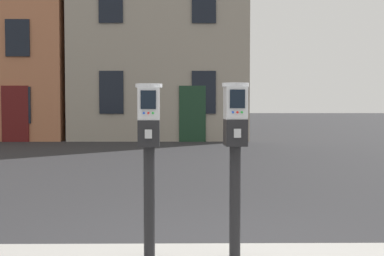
{
  "coord_description": "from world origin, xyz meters",
  "views": [
    {
      "loc": [
        -0.13,
        -4.28,
        1.38
      ],
      "look_at": [
        -0.08,
        -0.13,
        1.19
      ],
      "focal_mm": 47.22,
      "sensor_mm": 36.0,
      "label": 1
    }
  ],
  "objects": [
    {
      "name": "parking_meter_near_kerb",
      "position": [
        -0.43,
        -0.24,
        1.11
      ],
      "size": [
        0.22,
        0.26,
        1.41
      ],
      "rotation": [
        0.0,
        0.0,
        -1.53
      ],
      "color": "black",
      "rests_on": "sidewalk_slab"
    },
    {
      "name": "parking_meter_twin_adjacent",
      "position": [
        0.27,
        -0.24,
        1.12
      ],
      "size": [
        0.22,
        0.26,
        1.42
      ],
      "rotation": [
        0.0,
        0.0,
        -1.53
      ],
      "color": "black",
      "rests_on": "sidewalk_slab"
    },
    {
      "name": "townhouse_grey_stucco",
      "position": [
        -7.92,
        18.0,
        5.0
      ],
      "size": [
        6.16,
        6.83,
        9.99
      ],
      "color": "#B7704C",
      "rests_on": "ground_plane"
    }
  ]
}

